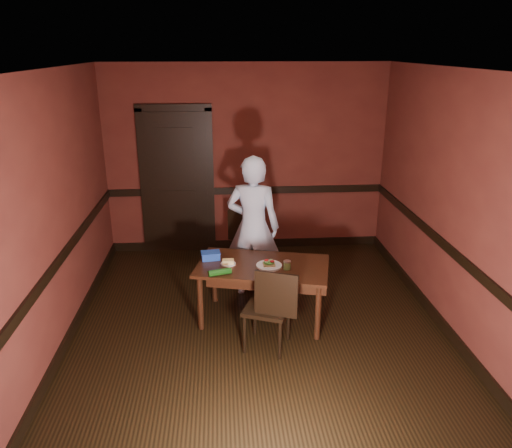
{
  "coord_description": "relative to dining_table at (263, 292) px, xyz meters",
  "views": [
    {
      "loc": [
        -0.38,
        -4.8,
        2.89
      ],
      "look_at": [
        0.0,
        0.35,
        1.05
      ],
      "focal_mm": 35.0,
      "sensor_mm": 36.0,
      "label": 1
    }
  ],
  "objects": [
    {
      "name": "baseboard_right",
      "position": [
        1.93,
        -0.12,
        -0.27
      ],
      "size": [
        0.03,
        4.5,
        0.12
      ],
      "primitive_type": "cube",
      "color": "black",
      "rests_on": "ground"
    },
    {
      "name": "sauce_jar",
      "position": [
        0.25,
        -0.12,
        0.38
      ],
      "size": [
        0.08,
        0.08,
        0.09
      ],
      "rotation": [
        0.0,
        0.0,
        -0.34
      ],
      "color": "olive",
      "rests_on": "dining_table"
    },
    {
      "name": "wall_left",
      "position": [
        -2.06,
        -0.12,
        1.02
      ],
      "size": [
        0.02,
        4.5,
        2.7
      ],
      "primitive_type": "cube",
      "color": "#5B231B",
      "rests_on": "ground"
    },
    {
      "name": "ceiling",
      "position": [
        -0.06,
        -0.12,
        2.37
      ],
      "size": [
        4.0,
        4.5,
        0.01
      ],
      "primitive_type": "cube",
      "color": "silver",
      "rests_on": "ground"
    },
    {
      "name": "door",
      "position": [
        -1.06,
        2.1,
        0.76
      ],
      "size": [
        1.05,
        0.07,
        2.2
      ],
      "color": "black",
      "rests_on": "ground"
    },
    {
      "name": "chair_near",
      "position": [
        -0.0,
        -0.54,
        0.12
      ],
      "size": [
        0.54,
        0.54,
        0.9
      ],
      "primitive_type": null,
      "rotation": [
        0.0,
        0.0,
        2.78
      ],
      "color": "black",
      "rests_on": "floor"
    },
    {
      "name": "dining_table",
      "position": [
        0.0,
        0.0,
        0.0
      ],
      "size": [
        1.55,
        1.1,
        0.66
      ],
      "primitive_type": "cube",
      "rotation": [
        0.0,
        0.0,
        -0.23
      ],
      "color": "black",
      "rests_on": "floor"
    },
    {
      "name": "floor",
      "position": [
        -0.06,
        -0.12,
        -0.33
      ],
      "size": [
        4.0,
        4.5,
        0.01
      ],
      "primitive_type": "cube",
      "color": "black",
      "rests_on": "ground"
    },
    {
      "name": "dado_right",
      "position": [
        1.93,
        -0.12,
        0.57
      ],
      "size": [
        0.03,
        4.5,
        0.1
      ],
      "primitive_type": "cube",
      "color": "black",
      "rests_on": "ground"
    },
    {
      "name": "chair_far",
      "position": [
        -0.1,
        1.15,
        0.1
      ],
      "size": [
        0.51,
        0.51,
        0.85
      ],
      "primitive_type": null,
      "rotation": [
        0.0,
        0.0,
        -0.36
      ],
      "color": "black",
      "rests_on": "floor"
    },
    {
      "name": "baseboard_left",
      "position": [
        -2.04,
        -0.12,
        -0.27
      ],
      "size": [
        0.03,
        4.5,
        0.12
      ],
      "primitive_type": "cube",
      "color": "black",
      "rests_on": "ground"
    },
    {
      "name": "wall_right",
      "position": [
        1.94,
        -0.12,
        1.02
      ],
      "size": [
        0.02,
        4.5,
        2.7
      ],
      "primitive_type": "cube",
      "color": "#5B231B",
      "rests_on": "ground"
    },
    {
      "name": "sandwich_plate",
      "position": [
        0.06,
        -0.05,
        0.35
      ],
      "size": [
        0.28,
        0.28,
        0.07
      ],
      "rotation": [
        0.0,
        0.0,
        -0.05
      ],
      "color": "silver",
      "rests_on": "dining_table"
    },
    {
      "name": "wrapped_veg",
      "position": [
        -0.46,
        -0.22,
        0.36
      ],
      "size": [
        0.25,
        0.13,
        0.07
      ],
      "primitive_type": "cylinder",
      "rotation": [
        0.0,
        1.57,
        0.29
      ],
      "color": "#134210",
      "rests_on": "dining_table"
    },
    {
      "name": "dado_left",
      "position": [
        -2.04,
        -0.12,
        0.57
      ],
      "size": [
        0.03,
        4.5,
        0.1
      ],
      "primitive_type": "cube",
      "color": "black",
      "rests_on": "ground"
    },
    {
      "name": "dado_back",
      "position": [
        -0.06,
        2.12,
        0.57
      ],
      "size": [
        4.0,
        0.03,
        0.1
      ],
      "primitive_type": "cube",
      "color": "black",
      "rests_on": "ground"
    },
    {
      "name": "person",
      "position": [
        -0.06,
        0.64,
        0.54
      ],
      "size": [
        0.71,
        0.56,
        1.73
      ],
      "primitive_type": "imported",
      "rotation": [
        0.0,
        0.0,
        2.9
      ],
      "color": "silver",
      "rests_on": "floor"
    },
    {
      "name": "baseboard_back",
      "position": [
        -0.06,
        2.12,
        -0.27
      ],
      "size": [
        4.0,
        0.03,
        0.12
      ],
      "primitive_type": "cube",
      "color": "black",
      "rests_on": "ground"
    },
    {
      "name": "wall_back",
      "position": [
        -0.06,
        2.13,
        1.02
      ],
      "size": [
        4.0,
        0.02,
        2.7
      ],
      "primitive_type": "cube",
      "color": "#5B231B",
      "rests_on": "ground"
    },
    {
      "name": "cheese_saucer",
      "position": [
        -0.37,
        0.05,
        0.35
      ],
      "size": [
        0.17,
        0.17,
        0.05
      ],
      "rotation": [
        0.0,
        0.0,
        0.13
      ],
      "color": "silver",
      "rests_on": "dining_table"
    },
    {
      "name": "food_tub",
      "position": [
        -0.56,
        0.19,
        0.37
      ],
      "size": [
        0.22,
        0.17,
        0.09
      ],
      "rotation": [
        0.0,
        0.0,
        0.13
      ],
      "color": "#234AB7",
      "rests_on": "dining_table"
    },
    {
      "name": "wall_front",
      "position": [
        -0.06,
        -2.37,
        1.02
      ],
      "size": [
        4.0,
        0.02,
        2.7
      ],
      "primitive_type": "cube",
      "color": "#5B231B",
      "rests_on": "ground"
    }
  ]
}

